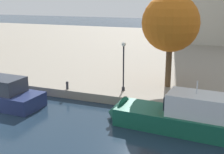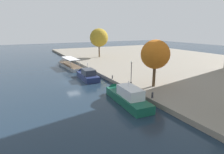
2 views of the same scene
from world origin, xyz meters
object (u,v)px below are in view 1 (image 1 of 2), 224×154
motor_yacht_2 (183,120)px  mooring_bollard_0 (218,101)px  lamp_post (124,63)px  mooring_bollard_1 (67,85)px  tree_2 (172,24)px

motor_yacht_2 → mooring_bollard_0: bearing=-117.9°
motor_yacht_2 → lamp_post: lamp_post is taller
mooring_bollard_0 → mooring_bollard_1: mooring_bollard_0 is taller
motor_yacht_2 → mooring_bollard_1: (-10.38, 3.15, 0.39)m
mooring_bollard_0 → lamp_post: 8.12m
mooring_bollard_0 → tree_2: size_ratio=0.11×
motor_yacht_2 → lamp_post: (-5.73, 4.61, 2.44)m
mooring_bollard_1 → lamp_post: (4.64, 1.46, 2.05)m
motor_yacht_2 → mooring_bollard_0: 3.89m
mooring_bollard_0 → mooring_bollard_1: bearing=-179.4°
mooring_bollard_0 → mooring_bollard_1: 12.41m
mooring_bollard_0 → lamp_post: size_ratio=0.21×
mooring_bollard_1 → mooring_bollard_0: bearing=0.6°
motor_yacht_2 → tree_2: 9.49m
mooring_bollard_1 → tree_2: (8.07, 4.19, 5.17)m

